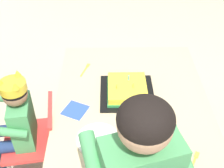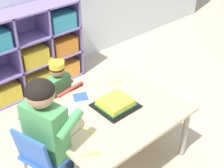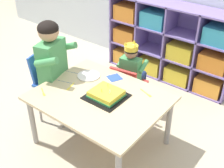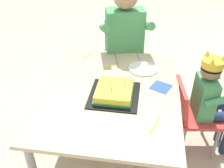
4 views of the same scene
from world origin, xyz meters
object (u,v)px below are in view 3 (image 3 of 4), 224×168
object	(u,v)px
birthday_cake_on_tray	(106,95)
classroom_chair_blue	(127,84)
child_with_crown	(132,67)
classroom_chair_adult_side	(50,79)
paper_plate_stack	(89,76)
fork_near_cake_tray	(70,87)
adult_helper_seated	(58,63)
fork_at_table_front_edge	(43,92)
fork_scattered_mid_table	(146,93)
activity_table	(100,102)

from	to	relation	value
birthday_cake_on_tray	classroom_chair_blue	bearing A→B (deg)	106.18
classroom_chair_blue	child_with_crown	size ratio (longest dim) A/B	0.70
classroom_chair_adult_side	paper_plate_stack	distance (m)	0.41
fork_near_cake_tray	paper_plate_stack	bearing A→B (deg)	-18.06
adult_helper_seated	paper_plate_stack	xyz separation A→B (m)	(0.24, 0.16, -0.13)
classroom_chair_adult_side	adult_helper_seated	size ratio (longest dim) A/B	0.69
fork_at_table_front_edge	paper_plate_stack	bearing A→B (deg)	-76.36
classroom_chair_adult_side	fork_at_table_front_edge	xyz separation A→B (m)	(0.23, -0.27, 0.08)
child_with_crown	fork_scattered_mid_table	size ratio (longest dim) A/B	5.71
fork_scattered_mid_table	classroom_chair_adult_side	bearing A→B (deg)	35.64
activity_table	classroom_chair_adult_side	world-z (taller)	classroom_chair_adult_side
fork_scattered_mid_table	fork_near_cake_tray	world-z (taller)	same
classroom_chair_blue	paper_plate_stack	xyz separation A→B (m)	(-0.20, -0.37, 0.21)
fork_at_table_front_edge	adult_helper_seated	bearing A→B (deg)	-39.75
paper_plate_stack	activity_table	bearing A→B (deg)	-32.35
fork_at_table_front_edge	fork_near_cake_tray	size ratio (longest dim) A/B	0.90
activity_table	fork_scattered_mid_table	xyz separation A→B (m)	(0.29, 0.29, 0.06)
child_with_crown	classroom_chair_adult_side	world-z (taller)	child_with_crown
adult_helper_seated	fork_near_cake_tray	world-z (taller)	adult_helper_seated
classroom_chair_blue	paper_plate_stack	distance (m)	0.47
fork_at_table_front_edge	fork_near_cake_tray	bearing A→B (deg)	-90.85
adult_helper_seated	birthday_cake_on_tray	size ratio (longest dim) A/B	3.31
adult_helper_seated	activity_table	bearing A→B (deg)	-109.17
activity_table	fork_near_cake_tray	xyz separation A→B (m)	(-0.31, -0.05, 0.06)
activity_table	adult_helper_seated	distance (m)	0.58
adult_helper_seated	fork_scattered_mid_table	size ratio (longest dim) A/B	7.69
child_with_crown	fork_scattered_mid_table	distance (m)	0.56
adult_helper_seated	paper_plate_stack	bearing A→B (deg)	-72.59
fork_at_table_front_edge	fork_near_cake_tray	distance (m)	0.25
classroom_chair_blue	fork_near_cake_tray	size ratio (longest dim) A/B	4.30
classroom_chair_blue	fork_at_table_front_edge	world-z (taller)	classroom_chair_blue
child_with_crown	adult_helper_seated	bearing A→B (deg)	48.03
fork_scattered_mid_table	birthday_cake_on_tray	bearing A→B (deg)	65.84
classroom_chair_adult_side	fork_near_cake_tray	bearing A→B (deg)	-114.32
activity_table	fork_at_table_front_edge	world-z (taller)	fork_at_table_front_edge
paper_plate_stack	fork_scattered_mid_table	size ratio (longest dim) A/B	1.55
activity_table	fork_near_cake_tray	distance (m)	0.32
birthday_cake_on_tray	fork_at_table_front_edge	xyz separation A→B (m)	(-0.48, -0.29, -0.02)
activity_table	adult_helper_seated	world-z (taller)	adult_helper_seated
child_with_crown	paper_plate_stack	size ratio (longest dim) A/B	3.69
birthday_cake_on_tray	fork_near_cake_tray	world-z (taller)	birthday_cake_on_tray
child_with_crown	birthday_cake_on_tray	xyz separation A→B (m)	(0.17, -0.64, 0.08)
classroom_chair_blue	fork_scattered_mid_table	bearing A→B (deg)	137.30
activity_table	birthday_cake_on_tray	world-z (taller)	birthday_cake_on_tray
fork_scattered_mid_table	fork_at_table_front_edge	distance (m)	0.91
paper_plate_stack	fork_near_cake_tray	xyz separation A→B (m)	(-0.00, -0.24, -0.00)
classroom_chair_adult_side	adult_helper_seated	xyz separation A→B (m)	(0.11, 0.03, 0.21)
classroom_chair_blue	fork_scattered_mid_table	size ratio (longest dim) A/B	4.02
activity_table	paper_plate_stack	xyz separation A→B (m)	(-0.30, 0.19, 0.06)
classroom_chair_blue	adult_helper_seated	distance (m)	0.77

